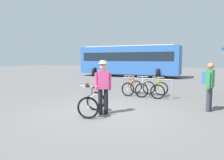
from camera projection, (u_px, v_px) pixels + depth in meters
ground_plane at (106, 112)px, 6.85m from camera, size 80.00×80.00×0.00m
bike_rack_rail at (146, 83)px, 9.66m from camera, size 2.50×0.30×0.88m
racked_bike_orange at (132, 87)px, 10.25m from camera, size 0.75×1.16×0.98m
racked_bike_white at (145, 88)px, 9.89m from camera, size 0.74×1.16×0.98m
racked_bike_yellow at (160, 89)px, 9.54m from camera, size 0.70×1.14×0.98m
featured_bicycle at (91, 100)px, 6.43m from camera, size 0.94×1.25×1.09m
person_with_featured_bike at (103, 85)px, 6.51m from camera, size 0.46×0.36×1.72m
pedestrian_with_backpack at (209, 84)px, 6.92m from camera, size 0.40×0.52×1.64m
bus_distant at (129, 59)px, 20.86m from camera, size 10.00×3.41×3.08m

